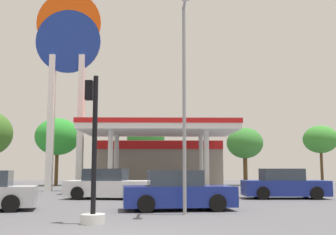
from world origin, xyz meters
TOP-DOWN VIEW (x-y plane):
  - gas_station at (0.81, 23.86)m, footprint 10.05×12.84m
  - station_pole_sign at (-5.62, 19.37)m, footprint 4.55×0.56m
  - car_0 at (-1.70, 12.02)m, footprint 4.42×2.38m
  - car_1 at (1.58, 6.42)m, footprint 4.22×2.20m
  - car_2 at (7.23, 12.13)m, footprint 4.26×2.02m
  - traffic_signal_1 at (-0.95, 2.73)m, footprint 0.68×0.70m
  - tree_1 at (-8.43, 28.40)m, footprint 3.99×3.99m
  - tree_2 at (-0.50, 30.73)m, footprint 3.64×3.64m
  - tree_3 at (8.68, 28.70)m, footprint 3.33×3.33m
  - tree_4 at (16.59, 30.90)m, footprint 3.35×3.35m
  - corner_streetlamp at (1.74, 4.75)m, footprint 0.24×1.48m

SIDE VIEW (x-z plane):
  - car_1 at x=1.58m, z-range -0.07..1.38m
  - car_0 at x=-1.70m, z-range -0.07..1.44m
  - car_2 at x=7.23m, z-range -0.07..1.44m
  - traffic_signal_1 at x=-0.95m, z-range -0.73..3.42m
  - gas_station at x=0.81m, z-range -0.07..4.45m
  - tree_3 at x=8.68m, z-range 1.19..6.45m
  - corner_streetlamp at x=1.74m, z-range 0.71..7.89m
  - tree_4 at x=16.59m, z-range 1.48..7.20m
  - tree_1 at x=-8.43m, z-range 1.35..7.41m
  - tree_2 at x=-0.50m, z-range 1.26..7.66m
  - station_pole_sign at x=-5.62m, z-range 2.10..16.20m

